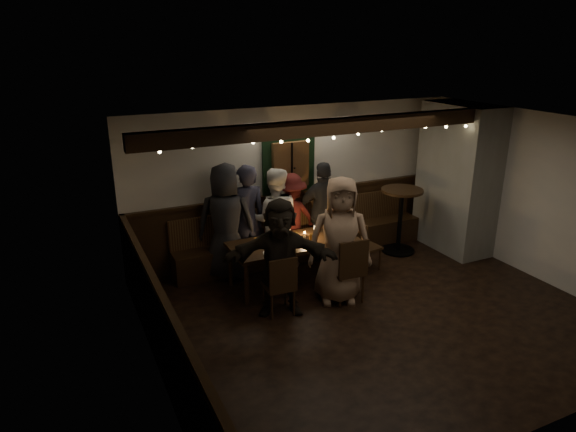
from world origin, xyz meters
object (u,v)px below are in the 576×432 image
person_a (226,222)px  chair_near_right (350,267)px  person_g (340,240)px  person_b (246,219)px  high_top (401,213)px  chair_near_left (281,283)px  person_f (280,257)px  dining_table (294,245)px  chair_end (363,243)px  person_e (324,212)px  person_c (275,219)px  person_d (290,219)px

person_a → chair_near_right: bearing=152.3°
person_a → person_g: person_g is taller
person_g → chair_near_right: bearing=-33.3°
person_b → high_top: bearing=176.5°
chair_near_left → person_g: (0.95, 0.06, 0.43)m
chair_near_right → person_f: size_ratio=0.60×
dining_table → person_f: 0.92m
chair_end → person_e: size_ratio=0.50×
chair_near_left → chair_end: (1.82, 0.75, -0.02)m
high_top → person_e: person_e is taller
person_e → person_c: bearing=12.3°
person_d → person_g: bearing=88.9°
chair_end → person_g: 1.20m
person_d → person_e: bearing=164.0°
person_c → high_top: bearing=-164.7°
person_a → person_f: person_a is taller
dining_table → chair_near_left: (-0.59, -0.82, -0.15)m
chair_near_left → person_g: size_ratio=0.48×
high_top → person_f: 3.01m
chair_near_left → person_b: 1.63m
person_e → person_g: size_ratio=0.92×
chair_near_right → person_b: (-0.93, 1.65, 0.34)m
person_e → person_a: bearing=11.8°
chair_near_left → person_a: bearing=99.7°
person_d → person_f: bearing=56.4°
person_e → person_f: (-1.42, -1.35, -0.03)m
person_c → chair_near_right: bearing=130.5°
person_d → person_g: (0.07, -1.50, 0.15)m
person_e → chair_near_left: bearing=58.5°
chair_end → person_e: 0.87m
chair_near_left → person_f: bearing=69.4°
person_b → person_g: bearing=124.2°
dining_table → person_b: person_b is taller
high_top → person_f: (-2.81, -1.06, 0.09)m
dining_table → person_f: bearing=-127.4°
person_e → chair_near_right: bearing=88.6°
person_a → person_c: person_a is taller
chair_near_right → person_b: 1.93m
person_a → person_d: size_ratio=1.19×
chair_near_right → person_a: 2.08m
chair_end → person_a: (-2.08, 0.75, 0.45)m
chair_end → person_c: 1.50m
person_c → dining_table: bearing=115.5°
person_b → person_g: person_g is taller
person_a → chair_end: bearing=-177.0°
high_top → person_e: 1.42m
person_f → person_d: bearing=82.4°
chair_end → person_d: person_d is taller
dining_table → person_b: (-0.48, 0.76, 0.25)m
person_a → person_b: size_ratio=1.03×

